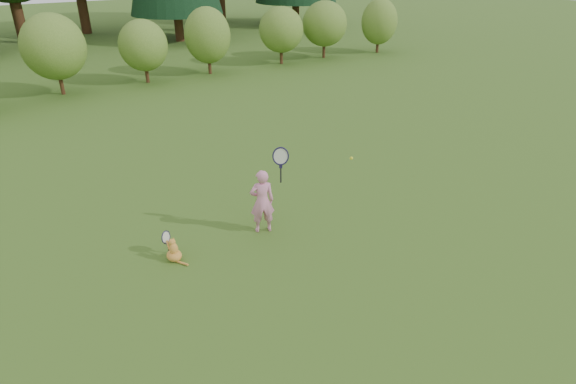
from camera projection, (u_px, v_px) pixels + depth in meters
ground at (302, 246)px, 8.75m from camera, size 100.00×100.00×0.00m
shrub_row at (109, 52)px, 17.93m from camera, size 28.00×3.00×2.80m
child at (263, 200)px, 8.93m from camera, size 0.73×0.48×1.89m
cat at (173, 249)px, 8.27m from camera, size 0.31×0.57×0.59m
tennis_ball at (351, 158)px, 9.45m from camera, size 0.06×0.06×0.06m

